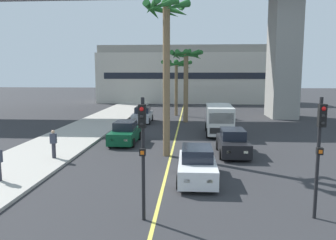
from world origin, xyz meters
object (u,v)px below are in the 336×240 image
Objects in this scene: traffic_light_median_near at (143,143)px; pedestrian_far_along at (54,143)px; car_queue_fourth at (143,115)px; car_queue_front at (233,143)px; palm_tree_near_median at (167,36)px; car_queue_third at (197,165)px; delivery_van at (219,119)px; palm_tree_mid_median at (176,69)px; palm_tree_far_median at (186,64)px; car_queue_second at (125,133)px; traffic_light_right_far_corner at (320,142)px.

pedestrian_far_along is at bearing 129.51° from traffic_light_median_near.
car_queue_fourth is 15.56m from pedestrian_far_along.
traffic_light_median_near is at bearing -112.98° from car_queue_front.
palm_tree_near_median is at bearing -171.27° from car_queue_front.
delivery_van is at bearing 80.75° from car_queue_third.
palm_tree_mid_median is (-4.34, 18.81, 4.66)m from car_queue_front.
delivery_van is 8.65m from palm_tree_far_median.
car_queue_fourth is at bearing 98.35° from traffic_light_median_near.
delivery_van reaches higher than car_queue_fourth.
car_queue_second is at bearing 103.86° from traffic_light_median_near.
palm_tree_mid_median is (-4.04, 11.96, 4.10)m from delivery_van.
car_queue_front is 10.79m from traffic_light_median_near.
traffic_light_right_far_corner is (4.00, -3.98, 1.99)m from car_queue_third.
palm_tree_far_median is at bearing -76.86° from palm_tree_mid_median.
traffic_light_median_near reaches higher than car_queue_second.
delivery_van is 17.11m from traffic_light_median_near.
traffic_light_right_far_corner is 0.65× the size of palm_tree_mid_median.
pedestrian_far_along is at bearing -166.12° from palm_tree_near_median.
car_queue_front is 5.70m from car_queue_third.
palm_tree_near_median is 1.26× the size of palm_tree_far_median.
car_queue_second is 13.17m from traffic_light_median_near.
palm_tree_mid_median is at bearing 90.94° from palm_tree_near_median.
car_queue_second and car_queue_fourth have the same top height.
palm_tree_far_median is 4.52× the size of pedestrian_far_along.
palm_tree_near_median is at bearing 110.84° from car_queue_third.
car_queue_fourth is 9.54m from delivery_van.
delivery_van reaches higher than car_queue_second.
palm_tree_near_median is (-5.75, 8.59, 4.36)m from traffic_light_right_far_corner.
traffic_light_right_far_corner reaches higher than car_queue_fourth.
car_queue_fourth is 15.51m from palm_tree_near_median.
traffic_light_right_far_corner is 28.80m from palm_tree_mid_median.
car_queue_third is 0.45× the size of palm_tree_near_median.
traffic_light_right_far_corner is 2.59× the size of pedestrian_far_along.
car_queue_second is 15.20m from traffic_light_right_far_corner.
car_queue_second is 16.86m from palm_tree_mid_median.
car_queue_front is 0.78× the size of delivery_van.
delivery_van reaches higher than car_queue_front.
palm_tree_far_median is at bearing 87.54° from traffic_light_median_near.
palm_tree_near_median reaches higher than car_queue_third.
palm_tree_near_median reaches higher than traffic_light_median_near.
car_queue_front is 0.56× the size of palm_tree_far_median.
car_queue_second is 0.78× the size of delivery_van.
pedestrian_far_along is (-3.13, -5.07, 0.28)m from car_queue_second.
delivery_van is at bearing -40.96° from car_queue_fourth.
car_queue_third is 1.00× the size of car_queue_fourth.
car_queue_second is 0.98× the size of traffic_light_right_far_corner.
palm_tree_far_median is at bearing 69.02° from car_queue_second.
car_queue_front is 0.98× the size of traffic_light_median_near.
palm_tree_near_median is at bearing -47.19° from car_queue_second.
car_queue_fourth is 8.03m from palm_tree_mid_median.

